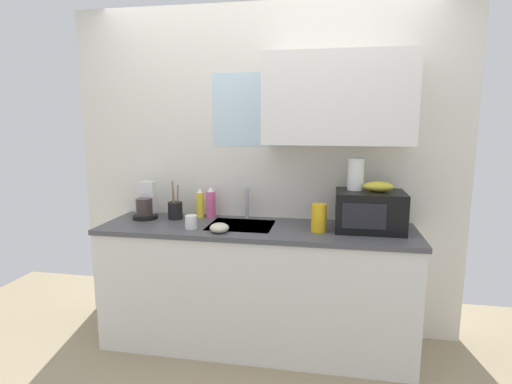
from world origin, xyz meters
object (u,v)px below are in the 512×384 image
object	(u,v)px
banana_bunch	(378,187)
paper_towel_roll	(356,174)
dish_soap_bottle_pink	(211,203)
small_bowl	(219,228)
coffee_maker	(146,205)
cereal_canister	(319,218)
utensil_crock	(175,210)
mug_white	(191,222)
microwave	(370,211)
dish_soap_bottle_yellow	(200,204)

from	to	relation	value
banana_bunch	paper_towel_roll	world-z (taller)	paper_towel_roll
dish_soap_bottle_pink	small_bowl	xyz separation A→B (m)	(0.18, -0.41, -0.08)
banana_bunch	coffee_maker	bearing A→B (deg)	178.05
cereal_canister	utensil_crock	bearing A→B (deg)	171.20
dish_soap_bottle_pink	small_bowl	world-z (taller)	dish_soap_bottle_pink
cereal_canister	mug_white	world-z (taller)	cereal_canister
mug_white	small_bowl	bearing A→B (deg)	-15.26
microwave	dish_soap_bottle_yellow	distance (m)	1.27
mug_white	banana_bunch	bearing A→B (deg)	8.52
paper_towel_roll	cereal_canister	bearing A→B (deg)	-147.99
paper_towel_roll	small_bowl	bearing A→B (deg)	-161.52
microwave	paper_towel_roll	xyz separation A→B (m)	(-0.10, 0.05, 0.24)
dish_soap_bottle_pink	cereal_canister	world-z (taller)	dish_soap_bottle_pink
mug_white	small_bowl	world-z (taller)	mug_white
banana_bunch	mug_white	xyz separation A→B (m)	(-1.27, -0.19, -0.26)
coffee_maker	utensil_crock	distance (m)	0.23
dish_soap_bottle_yellow	utensil_crock	xyz separation A→B (m)	(-0.17, -0.08, -0.04)
microwave	dish_soap_bottle_yellow	size ratio (longest dim) A/B	1.99
utensil_crock	paper_towel_roll	bearing A→B (deg)	-0.85
banana_bunch	dish_soap_bottle_pink	world-z (taller)	banana_bunch
coffee_maker	cereal_canister	xyz separation A→B (m)	(1.33, -0.16, -0.01)
dish_soap_bottle_pink	dish_soap_bottle_yellow	xyz separation A→B (m)	(-0.08, -0.01, -0.00)
utensil_crock	dish_soap_bottle_yellow	bearing A→B (deg)	24.56
paper_towel_roll	coffee_maker	size ratio (longest dim) A/B	0.79
paper_towel_roll	cereal_canister	world-z (taller)	paper_towel_roll
banana_bunch	coffee_maker	xyz separation A→B (m)	(-1.72, 0.06, -0.20)
cereal_canister	mug_white	distance (m)	0.88
dish_soap_bottle_yellow	utensil_crock	size ratio (longest dim) A/B	0.79
banana_bunch	paper_towel_roll	xyz separation A→B (m)	(-0.15, 0.05, 0.08)
coffee_maker	small_bowl	size ratio (longest dim) A/B	2.15
microwave	utensil_crock	bearing A→B (deg)	177.16
microwave	small_bowl	xyz separation A→B (m)	(-1.00, -0.25, -0.10)
dish_soap_bottle_pink	utensil_crock	world-z (taller)	utensil_crock
microwave	coffee_maker	distance (m)	1.67
microwave	mug_white	bearing A→B (deg)	-171.20
cereal_canister	dish_soap_bottle_yellow	bearing A→B (deg)	164.88
utensil_crock	microwave	bearing A→B (deg)	-2.84
banana_bunch	small_bowl	xyz separation A→B (m)	(-1.05, -0.25, -0.27)
banana_bunch	microwave	bearing A→B (deg)	-178.23
mug_white	utensil_crock	xyz separation A→B (m)	(-0.22, 0.26, 0.02)
microwave	dish_soap_bottle_yellow	bearing A→B (deg)	173.19
dish_soap_bottle_pink	mug_white	world-z (taller)	dish_soap_bottle_pink
banana_bunch	utensil_crock	bearing A→B (deg)	177.31
banana_bunch	utensil_crock	distance (m)	1.51
mug_white	microwave	bearing A→B (deg)	8.80
utensil_crock	small_bowl	world-z (taller)	utensil_crock
dish_soap_bottle_yellow	banana_bunch	bearing A→B (deg)	-6.49
mug_white	utensil_crock	bearing A→B (deg)	130.07
small_bowl	coffee_maker	bearing A→B (deg)	155.24
cereal_canister	banana_bunch	bearing A→B (deg)	14.38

